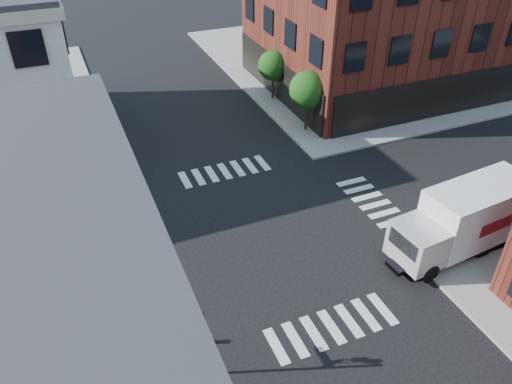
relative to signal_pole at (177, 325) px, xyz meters
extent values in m
plane|color=black|center=(6.72, 6.68, -2.86)|extent=(120.00, 120.00, 0.00)
cube|color=gray|center=(27.72, 27.68, -2.78)|extent=(30.00, 30.00, 0.15)
cube|color=#431810|center=(27.22, 22.68, 3.14)|extent=(25.00, 16.00, 12.00)
cylinder|color=black|center=(14.22, 16.68, -1.97)|extent=(0.18, 0.18, 1.47)
cylinder|color=black|center=(14.22, 16.68, -1.24)|extent=(0.12, 0.12, 1.47)
sphere|color=#15370F|center=(14.22, 16.68, 0.44)|extent=(2.69, 2.69, 2.69)
sphere|color=#15370F|center=(14.47, 16.58, -0.10)|extent=(1.85, 1.85, 1.85)
cylinder|color=black|center=(14.22, 22.68, -2.04)|extent=(0.18, 0.18, 1.33)
cylinder|color=black|center=(14.22, 22.68, -1.38)|extent=(0.12, 0.12, 1.33)
sphere|color=#15370F|center=(14.22, 22.68, 0.14)|extent=(2.43, 2.43, 2.43)
sphere|color=#15370F|center=(14.47, 22.58, -0.35)|extent=(1.67, 1.67, 1.67)
cylinder|color=black|center=(-0.08, -0.12, -0.56)|extent=(0.12, 0.12, 4.60)
cylinder|color=black|center=(-0.08, -0.12, -2.56)|extent=(0.28, 0.28, 0.30)
cube|color=#053819|center=(0.47, -0.12, 0.29)|extent=(1.10, 0.03, 0.22)
cube|color=#053819|center=(-0.08, 0.43, 0.54)|extent=(0.03, 1.10, 0.22)
imported|color=black|center=(0.27, -0.02, 1.04)|extent=(0.22, 0.18, 1.10)
imported|color=black|center=(-0.18, 0.23, 1.04)|extent=(0.18, 0.22, 1.10)
cube|color=silver|center=(16.24, 1.81, -0.73)|extent=(6.07, 3.06, 3.13)
cube|color=maroon|center=(16.35, 0.53, -0.73)|extent=(2.22, 0.24, 0.71)
cube|color=maroon|center=(16.12, 3.09, -0.73)|extent=(2.22, 0.24, 0.71)
cube|color=#B7B6B9|center=(12.41, 1.46, -1.29)|extent=(2.24, 2.60, 2.02)
cube|color=black|center=(11.45, 1.37, -0.94)|extent=(0.28, 1.92, 0.91)
cube|color=black|center=(15.03, 1.70, -2.35)|extent=(8.15, 1.75, 0.25)
cylinder|color=black|center=(12.51, 0.40, -2.35)|extent=(1.04, 0.45, 1.01)
cylinder|color=black|center=(12.31, 2.52, -2.35)|extent=(1.04, 0.45, 1.01)
cylinder|color=black|center=(16.13, 0.74, -2.35)|extent=(1.04, 0.45, 1.01)
cylinder|color=black|center=(15.94, 2.85, -2.35)|extent=(1.04, 0.45, 1.01)
cylinder|color=black|center=(18.35, 3.07, -2.35)|extent=(1.04, 0.45, 1.01)
cube|color=#F3560A|center=(1.46, 0.98, -2.84)|extent=(0.36, 0.36, 0.04)
cone|color=#F3560A|center=(1.46, 0.98, -2.55)|extent=(0.34, 0.34, 0.62)
cylinder|color=white|center=(1.46, 0.98, -2.46)|extent=(0.24, 0.24, 0.07)
camera|label=1|loc=(-2.09, -12.62, 14.70)|focal=35.00mm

